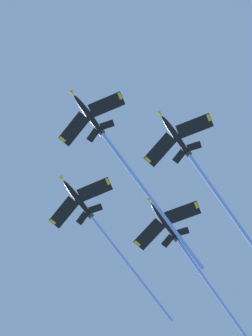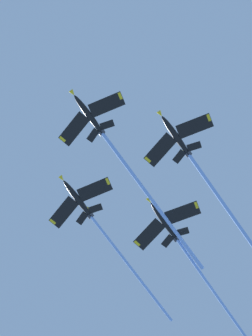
{
  "view_description": "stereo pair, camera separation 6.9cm",
  "coord_description": "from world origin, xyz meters",
  "px_view_note": "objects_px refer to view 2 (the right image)",
  "views": [
    {
      "loc": [
        30.83,
        -25.49,
        1.65
      ],
      "look_at": [
        -11.49,
        -7.71,
        137.89
      ],
      "focal_mm": 59.41,
      "sensor_mm": 36.0,
      "label": 1
    },
    {
      "loc": [
        30.81,
        -25.55,
        1.65
      ],
      "look_at": [
        -11.49,
        -7.71,
        137.89
      ],
      "focal_mm": 59.41,
      "sensor_mm": 36.0,
      "label": 2
    }
  ],
  "objects_px": {
    "jet_left_wing": "(204,176)",
    "jet_slot": "(180,243)",
    "jet_right_wing": "(94,220)",
    "jet_lead": "(119,155)"
  },
  "relations": [
    {
      "from": "jet_left_wing",
      "to": "jet_right_wing",
      "type": "distance_m",
      "value": 31.28
    },
    {
      "from": "jet_left_wing",
      "to": "jet_slot",
      "type": "relative_size",
      "value": 1.16
    },
    {
      "from": "jet_slot",
      "to": "jet_left_wing",
      "type": "bearing_deg",
      "value": -5.39
    },
    {
      "from": "jet_lead",
      "to": "jet_right_wing",
      "type": "xyz_separation_m",
      "value": [
        -18.83,
        0.74,
        -1.34
      ]
    },
    {
      "from": "jet_left_wing",
      "to": "jet_slot",
      "type": "height_order",
      "value": "jet_left_wing"
    },
    {
      "from": "jet_left_wing",
      "to": "jet_right_wing",
      "type": "relative_size",
      "value": 1.13
    },
    {
      "from": "jet_lead",
      "to": "jet_slot",
      "type": "xyz_separation_m",
      "value": [
        -14.88,
        23.67,
        -4.48
      ]
    },
    {
      "from": "jet_slot",
      "to": "jet_right_wing",
      "type": "bearing_deg",
      "value": -99.77
    },
    {
      "from": "jet_left_wing",
      "to": "jet_slot",
      "type": "distance_m",
      "value": 19.23
    },
    {
      "from": "jet_lead",
      "to": "jet_right_wing",
      "type": "distance_m",
      "value": 18.89
    }
  ]
}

